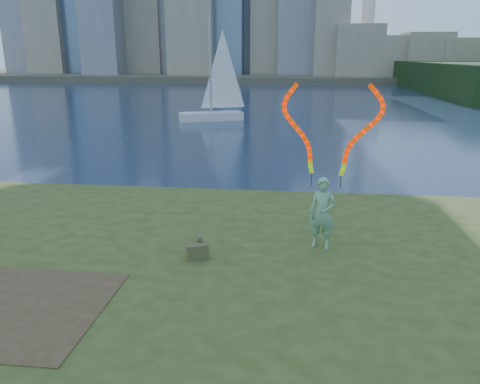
# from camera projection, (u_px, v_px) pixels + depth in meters

# --- Properties ---
(ground) EXTENTS (320.00, 320.00, 0.00)m
(ground) POSITION_uv_depth(u_px,v_px,m) (180.00, 275.00, 11.30)
(ground) COLOR #1A2741
(ground) RESTS_ON ground
(grassy_knoll) EXTENTS (20.00, 18.00, 0.80)m
(grassy_knoll) POSITION_uv_depth(u_px,v_px,m) (151.00, 312.00, 9.02)
(grassy_knoll) COLOR #354318
(grassy_knoll) RESTS_ON ground
(dirt_patch) EXTENTS (3.20, 3.00, 0.02)m
(dirt_patch) POSITION_uv_depth(u_px,v_px,m) (13.00, 308.00, 8.27)
(dirt_patch) COLOR #47331E
(dirt_patch) RESTS_ON grassy_knoll
(far_shore) EXTENTS (320.00, 40.00, 1.20)m
(far_shore) POSITION_uv_depth(u_px,v_px,m) (284.00, 76.00, 101.64)
(far_shore) COLOR #474234
(far_shore) RESTS_ON ground
(woman_with_ribbons) EXTENTS (2.02, 0.61, 4.04)m
(woman_with_ribbons) POSITION_uv_depth(u_px,v_px,m) (324.00, 189.00, 10.54)
(woman_with_ribbons) COLOR #1C7230
(woman_with_ribbons) RESTS_ON grassy_knoll
(canvas_bag) EXTENTS (0.55, 0.62, 0.45)m
(canvas_bag) POSITION_uv_depth(u_px,v_px,m) (197.00, 250.00, 10.28)
(canvas_bag) COLOR #484B24
(canvas_bag) RESTS_ON grassy_knoll
(sailboat) EXTENTS (5.24, 3.37, 8.06)m
(sailboat) POSITION_uv_depth(u_px,v_px,m) (214.00, 103.00, 37.37)
(sailboat) COLOR silver
(sailboat) RESTS_ON ground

